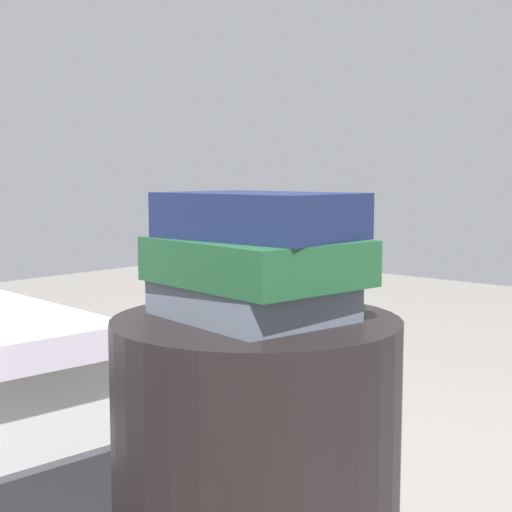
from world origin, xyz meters
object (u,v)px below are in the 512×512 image
(side_table, at_px, (256,508))
(book_forest, at_px, (256,261))
(book_slate, at_px, (252,300))
(book_navy, at_px, (259,215))

(side_table, xyz_separation_m, book_forest, (-0.00, 0.00, 0.35))
(side_table, relative_size, book_forest, 2.04)
(book_slate, height_order, book_forest, book_forest)
(book_slate, distance_m, book_forest, 0.06)
(book_slate, xyz_separation_m, book_navy, (-0.01, -0.01, 0.12))
(book_slate, distance_m, book_navy, 0.12)
(book_slate, bearing_deg, book_navy, -135.33)
(book_navy, bearing_deg, book_slate, 34.03)
(side_table, distance_m, book_slate, 0.30)
(side_table, relative_size, book_slate, 2.26)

